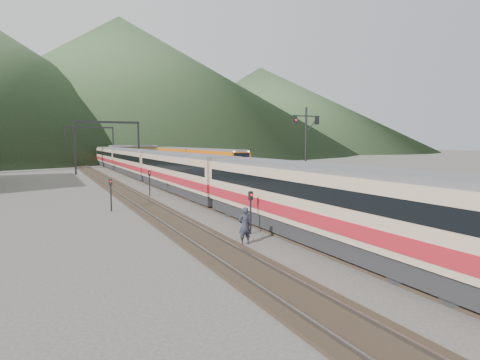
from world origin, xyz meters
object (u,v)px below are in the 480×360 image
second_train (193,159)px  worker (245,226)px  signal_mast (306,143)px  main_train (154,165)px

second_train → worker: (-14.90, -48.82, -1.00)m
second_train → signal_mast: signal_mast is taller
second_train → worker: second_train is taller
main_train → signal_mast: signal_mast is taller
second_train → worker: bearing=-107.0°
main_train → second_train: 21.70m
signal_mast → second_train: bearing=80.5°
second_train → signal_mast: 43.60m
second_train → signal_mast: size_ratio=6.01×
worker → second_train: bearing=-107.6°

